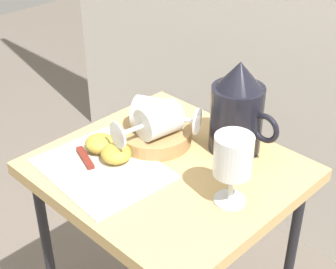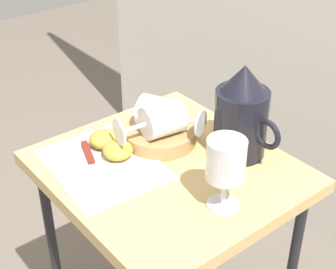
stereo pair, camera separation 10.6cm
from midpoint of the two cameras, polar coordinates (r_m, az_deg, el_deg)
name	(u,v)px [view 2 (the right image)]	position (r m, az deg, el deg)	size (l,w,h in m)	color
table	(168,192)	(1.15, 2.66, -6.50)	(0.52, 0.48, 0.67)	tan
linen_napkin	(103,164)	(1.11, -4.54, -3.41)	(0.27, 0.21, 0.00)	silver
basket_tray	(160,134)	(1.18, 1.62, -0.07)	(0.17, 0.17, 0.04)	#AD8451
pitcher	(241,120)	(1.12, 10.86, 1.56)	(0.17, 0.12, 0.21)	black
wine_glass_upright	(226,163)	(0.95, 9.64, -3.29)	(0.07, 0.07, 0.15)	silver
wine_glass_tipped_near	(160,114)	(1.15, 1.79, 2.25)	(0.16, 0.13, 0.08)	silver
wine_glass_tipped_far	(161,120)	(1.12, 1.90, 1.55)	(0.09, 0.16, 0.07)	silver
apple_half_left	(104,139)	(1.15, -4.55, -0.59)	(0.07, 0.07, 0.04)	#B29938
apple_half_right	(118,150)	(1.11, -2.93, -1.83)	(0.07, 0.07, 0.04)	#B29938
knife	(92,162)	(1.10, -5.82, -3.21)	(0.22, 0.09, 0.01)	silver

